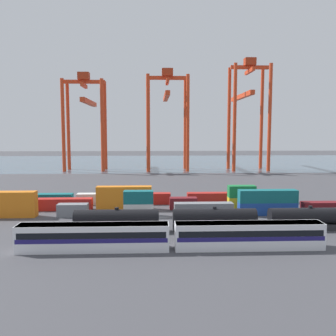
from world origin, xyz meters
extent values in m
plane|color=#424247|center=(0.00, 40.00, 0.00)|extent=(420.00, 420.00, 0.00)
cube|color=#475B6B|center=(0.00, 131.82, 0.00)|extent=(400.00, 110.00, 0.01)
cube|color=silver|center=(-10.06, -19.96, 1.95)|extent=(21.84, 3.10, 3.90)
cube|color=navy|center=(-10.06, -19.96, 1.85)|extent=(21.41, 3.14, 0.64)
cube|color=black|center=(-10.06, -19.96, 2.63)|extent=(20.97, 3.13, 0.90)
cube|color=slate|center=(-10.06, -19.96, 3.72)|extent=(21.63, 2.85, 0.36)
cube|color=silver|center=(12.69, -19.96, 1.95)|extent=(21.84, 3.10, 3.90)
cube|color=navy|center=(12.69, -19.96, 1.85)|extent=(21.41, 3.14, 0.64)
cube|color=black|center=(12.69, -19.96, 2.63)|extent=(20.97, 3.13, 0.90)
cube|color=slate|center=(12.69, -19.96, 3.72)|extent=(21.63, 2.85, 0.36)
cube|color=#232326|center=(-7.69, -10.18, 0.55)|extent=(14.47, 2.50, 1.10)
cylinder|color=black|center=(-7.69, -10.18, 2.49)|extent=(14.47, 2.79, 2.79)
cylinder|color=black|center=(-7.69, -10.18, 4.07)|extent=(0.70, 0.70, 0.36)
cube|color=#232326|center=(9.24, -10.18, 0.55)|extent=(14.47, 2.50, 1.10)
cylinder|color=black|center=(9.24, -10.18, 2.49)|extent=(14.47, 2.79, 2.79)
cylinder|color=black|center=(9.24, -10.18, 4.07)|extent=(0.70, 0.70, 0.36)
cube|color=#232326|center=(26.17, -10.18, 0.55)|extent=(14.47, 2.50, 1.10)
cylinder|color=black|center=(26.17, -10.18, 2.49)|extent=(14.47, 2.79, 2.79)
cylinder|color=black|center=(26.17, -10.18, 4.07)|extent=(0.70, 0.70, 0.36)
cube|color=orange|center=(-31.14, 1.52, 1.30)|extent=(12.10, 2.44, 2.60)
cube|color=orange|center=(-31.14, 1.52, 3.90)|extent=(12.10, 2.44, 2.60)
cube|color=slate|center=(-17.77, 1.52, 1.30)|extent=(6.04, 2.44, 2.60)
cube|color=silver|center=(-4.41, 1.52, 1.30)|extent=(6.04, 2.44, 2.60)
cube|color=#146066|center=(-4.41, 1.52, 3.90)|extent=(6.04, 2.44, 2.60)
cube|color=slate|center=(8.96, 1.52, 1.30)|extent=(12.10, 2.44, 2.60)
cube|color=#1C4299|center=(22.32, 1.52, 1.30)|extent=(12.10, 2.44, 2.60)
cube|color=#146066|center=(22.32, 1.52, 3.90)|extent=(12.10, 2.44, 2.60)
cube|color=maroon|center=(35.69, 1.52, 1.30)|extent=(12.10, 2.44, 2.60)
cube|color=#AD211C|center=(-34.05, 7.64, 1.30)|extent=(12.10, 2.44, 2.60)
cube|color=#AD211C|center=(-20.94, 7.64, 1.30)|extent=(12.10, 2.44, 2.60)
cube|color=orange|center=(-7.84, 7.64, 1.30)|extent=(12.10, 2.44, 2.60)
cube|color=orange|center=(-7.84, 7.64, 3.90)|extent=(12.10, 2.44, 2.60)
cube|color=maroon|center=(5.27, 7.64, 1.30)|extent=(6.04, 2.44, 2.60)
cube|color=gold|center=(18.38, 7.64, 1.30)|extent=(6.04, 2.44, 2.60)
cube|color=#197538|center=(18.38, 7.64, 3.90)|extent=(6.04, 2.44, 2.60)
cube|color=#146066|center=(-26.55, 13.76, 1.30)|extent=(12.10, 2.44, 2.60)
cube|color=silver|center=(-13.44, 13.76, 1.30)|extent=(12.10, 2.44, 2.60)
cube|color=#AD211C|center=(-0.33, 13.76, 1.30)|extent=(6.04, 2.44, 2.60)
cube|color=#AD211C|center=(12.77, 13.76, 1.30)|extent=(12.10, 2.44, 2.60)
cube|color=#146066|center=(25.88, 13.76, 1.30)|extent=(12.10, 2.44, 2.60)
cylinder|color=red|center=(-39.78, 85.06, 19.78)|extent=(1.50, 1.50, 39.56)
cylinder|color=red|center=(-23.18, 85.06, 19.78)|extent=(1.50, 1.50, 39.56)
cylinder|color=red|center=(-39.78, 94.26, 19.78)|extent=(1.50, 1.50, 39.56)
cylinder|color=red|center=(-23.18, 94.26, 19.78)|extent=(1.50, 1.50, 39.56)
cube|color=red|center=(-31.48, 89.66, 38.76)|extent=(18.21, 1.20, 1.60)
cube|color=red|center=(-31.48, 89.66, 37.16)|extent=(1.20, 10.80, 1.60)
cube|color=red|center=(-31.48, 101.27, 30.86)|extent=(2.00, 33.19, 2.00)
cube|color=#9F2C14|center=(-31.48, 89.66, 41.16)|extent=(4.80, 4.00, 3.20)
cylinder|color=red|center=(-3.59, 83.77, 20.71)|extent=(1.50, 1.50, 41.42)
cylinder|color=red|center=(13.38, 83.77, 20.71)|extent=(1.50, 1.50, 41.42)
cylinder|color=red|center=(-3.59, 95.54, 20.71)|extent=(1.50, 1.50, 41.42)
cylinder|color=red|center=(13.38, 95.54, 20.71)|extent=(1.50, 1.50, 41.42)
cube|color=red|center=(4.89, 89.66, 40.62)|extent=(18.57, 1.20, 1.60)
cube|color=red|center=(4.89, 89.66, 39.02)|extent=(1.20, 13.38, 1.60)
cube|color=red|center=(4.89, 101.94, 33.77)|extent=(2.00, 35.11, 2.00)
cube|color=#9F2C14|center=(4.89, 89.66, 43.02)|extent=(4.80, 4.00, 3.20)
cylinder|color=red|center=(33.63, 83.80, 23.10)|extent=(1.50, 1.50, 46.20)
cylinder|color=red|center=(48.89, 83.80, 23.10)|extent=(1.50, 1.50, 46.20)
cylinder|color=red|center=(33.63, 95.51, 23.10)|extent=(1.50, 1.50, 46.20)
cylinder|color=red|center=(48.89, 95.51, 23.10)|extent=(1.50, 1.50, 46.20)
cube|color=red|center=(41.26, 89.66, 45.40)|extent=(16.86, 1.20, 1.60)
cube|color=red|center=(41.26, 89.66, 43.80)|extent=(1.20, 13.31, 1.60)
cube|color=red|center=(41.26, 103.15, 34.09)|extent=(2.00, 38.55, 2.00)
cube|color=#9F2C14|center=(41.26, 89.66, 47.80)|extent=(4.80, 4.00, 3.20)
camera|label=1|loc=(-1.31, -71.33, 17.22)|focal=38.59mm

